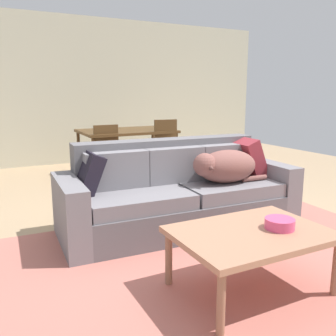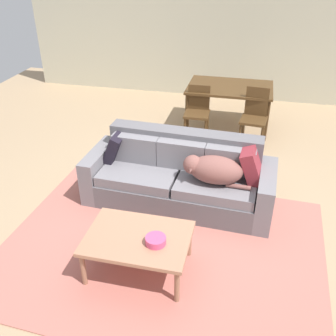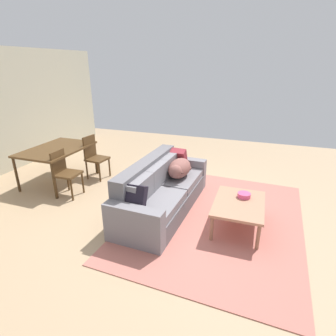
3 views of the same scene
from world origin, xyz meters
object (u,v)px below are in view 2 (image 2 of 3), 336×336
object	(u,v)px
throw_pillow_by_right_arm	(253,164)
dining_chair_near_right	(255,114)
dog_on_left_cushion	(212,169)
couch	(180,177)
dining_table	(230,90)
dining_chair_near_left	(198,110)
bowl_on_coffee_table	(156,240)
throw_pillow_by_left_arm	(116,147)
coffee_table	(138,240)

from	to	relation	value
throw_pillow_by_right_arm	dining_chair_near_right	xyz separation A→B (m)	(-0.03, 1.84, -0.13)
dog_on_left_cushion	dining_chair_near_right	bearing A→B (deg)	80.99
couch	dining_chair_near_right	size ratio (longest dim) A/B	2.55
dining_table	dining_chair_near_right	distance (m)	0.75
throw_pillow_by_right_arm	dining_chair_near_left	size ratio (longest dim) A/B	0.47
dining_table	dining_chair_near_right	xyz separation A→B (m)	(0.46, -0.57, -0.18)
dog_on_left_cushion	bowl_on_coffee_table	distance (m)	1.23
throw_pillow_by_left_arm	bowl_on_coffee_table	size ratio (longest dim) A/B	1.89
bowl_on_coffee_table	dining_table	world-z (taller)	dining_table
dining_chair_near_right	dining_chair_near_left	bearing A→B (deg)	-175.93
dining_table	dining_chair_near_right	size ratio (longest dim) A/B	1.56
couch	dining_chair_near_left	bearing A→B (deg)	95.30
dog_on_left_cushion	throw_pillow_by_right_arm	xyz separation A→B (m)	(0.45, 0.20, 0.02)
couch	coffee_table	size ratio (longest dim) A/B	2.32
couch	throw_pillow_by_right_arm	xyz separation A→B (m)	(0.87, 0.01, 0.30)
throw_pillow_by_right_arm	dining_chair_near_left	world-z (taller)	dining_chair_near_left
dining_chair_near_right	throw_pillow_by_left_arm	bearing A→B (deg)	-128.07
throw_pillow_by_left_arm	dining_chair_near_left	distance (m)	1.95
couch	dog_on_left_cushion	size ratio (longest dim) A/B	2.93
throw_pillow_by_left_arm	dining_chair_near_left	world-z (taller)	dining_chair_near_left
couch	dog_on_left_cushion	xyz separation A→B (m)	(0.42, -0.19, 0.28)
throw_pillow_by_right_arm	coffee_table	bearing A→B (deg)	-127.85
couch	dining_table	xyz separation A→B (m)	(0.38, 2.41, 0.35)
coffee_table	bowl_on_coffee_table	distance (m)	0.22
dining_chair_near_left	dining_chair_near_right	size ratio (longest dim) A/B	0.95
dining_table	dining_chair_near_right	world-z (taller)	dining_chair_near_right
coffee_table	dining_chair_near_left	size ratio (longest dim) A/B	1.16
coffee_table	dining_table	xyz separation A→B (m)	(0.53, 3.71, 0.30)
throw_pillow_by_right_arm	coffee_table	distance (m)	1.67
dining_chair_near_left	dining_chair_near_right	distance (m)	0.92
bowl_on_coffee_table	dining_table	xyz separation A→B (m)	(0.34, 3.76, 0.22)
throw_pillow_by_right_arm	dining_chair_near_left	xyz separation A→B (m)	(-0.95, 1.87, -0.14)
coffee_table	bowl_on_coffee_table	world-z (taller)	bowl_on_coffee_table
dog_on_left_cushion	throw_pillow_by_left_arm	bearing A→B (deg)	170.44
throw_pillow_by_left_arm	dining_table	xyz separation A→B (m)	(1.24, 2.32, 0.07)
coffee_table	dining_table	size ratio (longest dim) A/B	0.71
bowl_on_coffee_table	throw_pillow_by_left_arm	bearing A→B (deg)	122.19
dining_chair_near_left	dining_chair_near_right	xyz separation A→B (m)	(0.92, -0.03, 0.01)
throw_pillow_by_left_arm	dining_chair_near_left	bearing A→B (deg)	66.60
dog_on_left_cushion	throw_pillow_by_right_arm	world-z (taller)	throw_pillow_by_right_arm
couch	coffee_table	bearing A→B (deg)	-93.94
throw_pillow_by_right_arm	couch	bearing A→B (deg)	-179.40
throw_pillow_by_right_arm	dining_chair_near_left	distance (m)	2.10
throw_pillow_by_left_arm	dining_chair_near_left	xyz separation A→B (m)	(0.77, 1.79, -0.13)
couch	throw_pillow_by_right_arm	world-z (taller)	couch
dog_on_left_cushion	bowl_on_coffee_table	bearing A→B (deg)	-105.24
throw_pillow_by_left_arm	bowl_on_coffee_table	bearing A→B (deg)	-57.81
bowl_on_coffee_table	dog_on_left_cushion	bearing A→B (deg)	72.13
throw_pillow_by_left_arm	coffee_table	size ratio (longest dim) A/B	0.37
dining_table	dining_chair_near_left	xyz separation A→B (m)	(-0.47, -0.54, -0.19)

